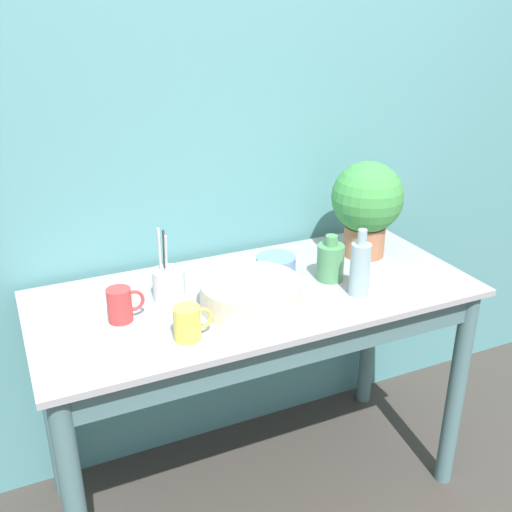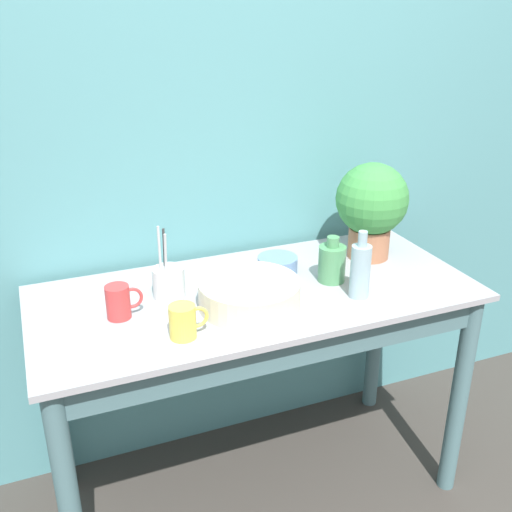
% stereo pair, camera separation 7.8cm
% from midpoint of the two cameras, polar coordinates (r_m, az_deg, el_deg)
% --- Properties ---
extents(wall_back, '(6.00, 0.05, 2.40)m').
position_cam_midpoint_polar(wall_back, '(2.09, -5.37, 10.76)').
color(wall_back, teal).
rests_on(wall_back, ground_plane).
extents(counter_table, '(1.40, 0.63, 0.80)m').
position_cam_midpoint_polar(counter_table, '(1.95, -0.84, -7.76)').
color(counter_table, slate).
rests_on(counter_table, ground_plane).
extents(potted_plant, '(0.25, 0.25, 0.34)m').
position_cam_midpoint_polar(potted_plant, '(2.12, 9.48, 5.00)').
color(potted_plant, '#A36647').
rests_on(potted_plant, counter_table).
extents(bowl_wash_large, '(0.31, 0.31, 0.08)m').
position_cam_midpoint_polar(bowl_wash_large, '(1.79, -1.74, -3.66)').
color(bowl_wash_large, beige).
rests_on(bowl_wash_large, counter_table).
extents(bottle_tall, '(0.06, 0.06, 0.22)m').
position_cam_midpoint_polar(bottle_tall, '(1.86, 8.69, -1.13)').
color(bottle_tall, '#93B2BC').
rests_on(bottle_tall, counter_table).
extents(bottle_short, '(0.09, 0.09, 0.15)m').
position_cam_midpoint_polar(bottle_short, '(1.96, 5.96, -0.50)').
color(bottle_short, '#4C8C59').
rests_on(bottle_short, counter_table).
extents(mug_yellow, '(0.11, 0.07, 0.10)m').
position_cam_midpoint_polar(mug_yellow, '(1.64, -7.86, -6.35)').
color(mug_yellow, '#E5CC4C').
rests_on(mug_yellow, counter_table).
extents(mug_red, '(0.11, 0.07, 0.10)m').
position_cam_midpoint_polar(mug_red, '(1.76, -14.02, -4.53)').
color(mug_red, '#C63838').
rests_on(mug_red, counter_table).
extents(bowl_small_blue, '(0.13, 0.13, 0.06)m').
position_cam_midpoint_polar(bowl_small_blue, '(2.00, 0.77, -0.91)').
color(bowl_small_blue, '#6684B2').
rests_on(bowl_small_blue, counter_table).
extents(utensil_cup, '(0.10, 0.10, 0.24)m').
position_cam_midpoint_polar(utensil_cup, '(1.85, -9.52, -2.60)').
color(utensil_cup, silver).
rests_on(utensil_cup, counter_table).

